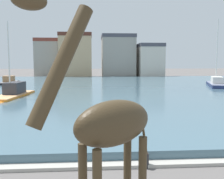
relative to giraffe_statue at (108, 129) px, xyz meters
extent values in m
cube|color=#476675|center=(1.27, 29.55, -2.16)|extent=(76.53, 50.36, 0.42)
cube|color=#ADA89E|center=(1.27, 4.12, -2.31)|extent=(76.53, 0.50, 0.12)
ellipsoid|color=#42331E|center=(0.11, 0.08, 0.09)|extent=(1.71, 1.50, 0.82)
cylinder|color=#42331E|center=(-0.72, -0.54, 1.12)|extent=(1.04, 0.86, 1.84)
ellipsoid|color=#42331E|center=(-1.09, -0.82, 1.98)|extent=(0.57, 0.52, 0.27)
cylinder|color=#42331E|center=(0.74, 0.56, -0.25)|extent=(0.21, 0.18, 0.87)
cube|color=black|center=(-12.35, 34.78, -2.03)|extent=(2.79, 5.86, 0.69)
ellipsoid|color=black|center=(-12.73, 37.43, -2.03)|extent=(2.08, 2.21, 0.65)
cube|color=slate|center=(-12.35, 34.78, -1.65)|extent=(2.74, 5.74, 0.06)
cube|color=#9E7047|center=(-12.29, 34.36, -1.20)|extent=(1.68, 2.15, 0.86)
cylinder|color=silver|center=(-12.41, 35.20, 2.71)|extent=(0.12, 0.12, 8.79)
cylinder|color=silver|center=(-12.27, 34.22, -0.78)|extent=(0.36, 1.96, 0.08)
cube|color=navy|center=(15.94, 28.83, -1.98)|extent=(4.21, 7.98, 0.78)
ellipsoid|color=navy|center=(17.12, 32.34, -1.98)|extent=(2.42, 3.11, 0.74)
cube|color=slate|center=(15.94, 28.83, -1.56)|extent=(4.13, 7.82, 0.06)
cube|color=silver|center=(15.75, 28.27, -1.10)|extent=(2.08, 2.99, 0.85)
cylinder|color=silver|center=(16.12, 29.38, 2.59)|extent=(0.12, 0.12, 8.37)
cylinder|color=silver|center=(15.69, 28.09, -0.69)|extent=(0.95, 2.61, 0.08)
cube|color=orange|center=(-7.56, 19.97, -2.08)|extent=(2.53, 7.18, 0.58)
cube|color=#E2A56E|center=(-7.56, 19.97, -1.76)|extent=(2.48, 7.04, 0.06)
cube|color=#333338|center=(-7.51, 20.50, -1.20)|extent=(1.53, 2.58, 1.06)
cylinder|color=silver|center=(-7.61, 19.44, 1.37)|extent=(0.12, 0.12, 6.32)
cylinder|color=silver|center=(-7.49, 20.67, -0.89)|extent=(0.31, 2.46, 0.08)
cylinder|color=#232326|center=(1.49, 3.97, -2.12)|extent=(0.24, 0.24, 0.50)
cube|color=gray|center=(-11.08, 60.47, 1.83)|extent=(5.58, 5.23, 8.41)
cube|color=brown|center=(-11.08, 60.47, 6.44)|extent=(5.69, 5.34, 0.80)
cube|color=tan|center=(-4.08, 56.85, 2.29)|extent=(7.24, 6.19, 9.32)
cube|color=#51281E|center=(-4.08, 56.85, 7.35)|extent=(7.39, 6.32, 0.80)
cube|color=gray|center=(5.85, 58.71, 2.23)|extent=(7.66, 7.59, 9.20)
cube|color=#42424C|center=(5.85, 58.71, 7.23)|extent=(7.81, 7.74, 0.80)
cube|color=beige|center=(13.23, 57.21, 1.15)|extent=(5.58, 7.50, 7.05)
cube|color=#42424C|center=(13.23, 57.21, 5.08)|extent=(5.69, 7.65, 0.80)
camera|label=1|loc=(-0.26, -4.47, 1.16)|focal=42.21mm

